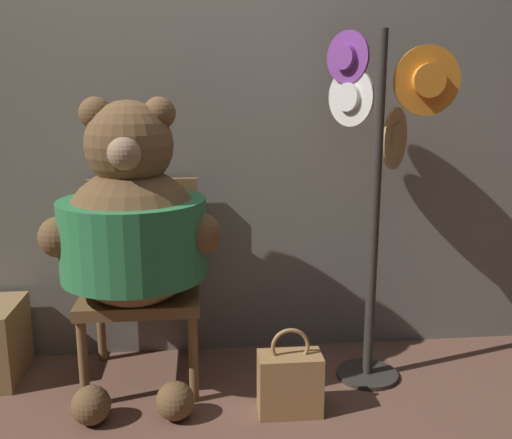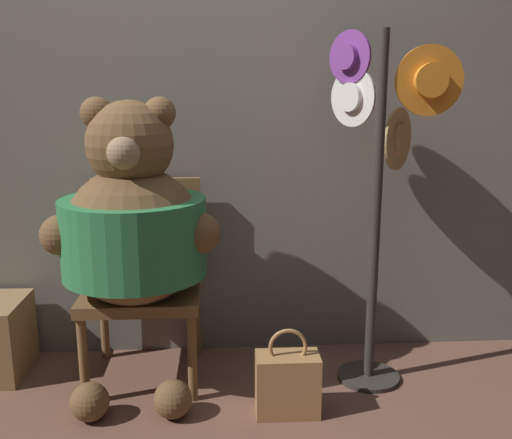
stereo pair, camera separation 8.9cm
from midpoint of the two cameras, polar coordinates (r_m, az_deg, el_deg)
name	(u,v)px [view 1 (the left image)]	position (r m, az deg, el deg)	size (l,w,h in m)	color
ground_plane	(181,417)	(2.46, -8.57, -18.93)	(14.00, 14.00, 0.00)	brown
wall_back	(179,129)	(2.76, -8.66, 8.98)	(8.00, 0.10, 2.22)	slate
chair	(143,274)	(2.65, -12.21, -5.33)	(0.51, 0.49, 0.89)	brown
teddy_bear	(133,228)	(2.43, -13.23, -0.88)	(0.73, 0.65, 1.26)	brown
hat_display_rack	(380,164)	(2.53, 11.32, 5.42)	(0.52, 0.40, 1.54)	#332D28
handbag_on_ground	(290,382)	(2.40, 2.30, -15.95)	(0.26, 0.14, 0.37)	#A87A47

